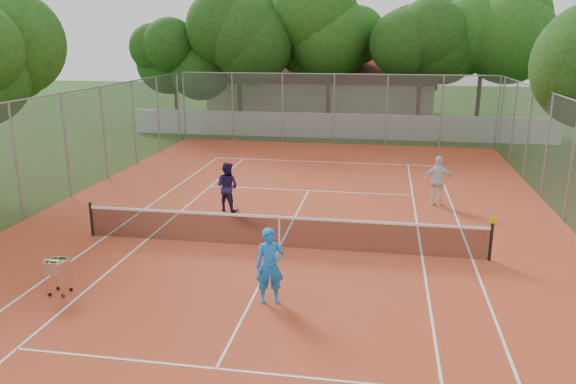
% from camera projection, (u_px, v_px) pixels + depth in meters
% --- Properties ---
extents(ground, '(120.00, 120.00, 0.00)m').
position_uv_depth(ground, '(279.00, 248.00, 16.56)').
color(ground, '#1B3B10').
rests_on(ground, ground).
extents(court_pad, '(18.00, 34.00, 0.02)m').
position_uv_depth(court_pad, '(279.00, 247.00, 16.56)').
color(court_pad, '#B94424').
rests_on(court_pad, ground).
extents(court_lines, '(10.98, 23.78, 0.01)m').
position_uv_depth(court_lines, '(279.00, 247.00, 16.56)').
color(court_lines, white).
rests_on(court_lines, court_pad).
extents(tennis_net, '(11.88, 0.10, 0.98)m').
position_uv_depth(tennis_net, '(279.00, 231.00, 16.43)').
color(tennis_net, black).
rests_on(tennis_net, court_pad).
extents(perimeter_fence, '(18.00, 34.00, 4.00)m').
position_uv_depth(perimeter_fence, '(279.00, 182.00, 16.03)').
color(perimeter_fence, slate).
rests_on(perimeter_fence, ground).
extents(boundary_wall, '(26.00, 0.30, 1.50)m').
position_uv_depth(boundary_wall, '(336.00, 126.00, 34.41)').
color(boundary_wall, silver).
rests_on(boundary_wall, ground).
extents(clubhouse, '(16.40, 9.00, 4.40)m').
position_uv_depth(clubhouse, '(323.00, 88.00, 43.85)').
color(clubhouse, beige).
rests_on(clubhouse, ground).
extents(tropical_trees, '(29.00, 19.00, 10.00)m').
position_uv_depth(tropical_trees, '(342.00, 53.00, 36.13)').
color(tropical_trees, '#12360D').
rests_on(tropical_trees, ground).
extents(player_near, '(0.75, 0.59, 1.81)m').
position_uv_depth(player_near, '(270.00, 266.00, 12.89)').
color(player_near, blue).
rests_on(player_near, court_pad).
extents(player_far_left, '(1.02, 0.90, 1.76)m').
position_uv_depth(player_far_left, '(227.00, 187.00, 19.84)').
color(player_far_left, '#23184A').
rests_on(player_far_left, court_pad).
extents(player_far_right, '(1.09, 0.49, 1.83)m').
position_uv_depth(player_far_right, '(438.00, 181.00, 20.48)').
color(player_far_right, silver).
rests_on(player_far_right, court_pad).
extents(ball_hopper, '(0.60, 0.60, 0.96)m').
position_uv_depth(ball_hopper, '(59.00, 275.00, 13.41)').
color(ball_hopper, '#B9BAC0').
rests_on(ball_hopper, court_pad).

